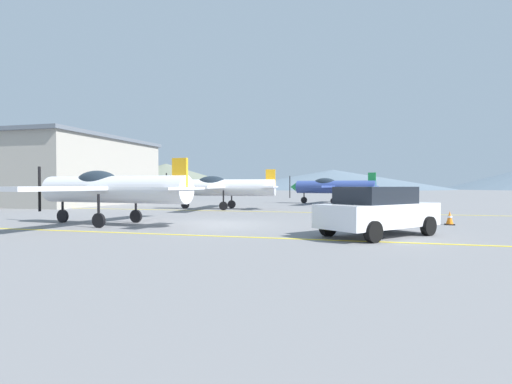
{
  "coord_description": "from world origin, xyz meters",
  "views": [
    {
      "loc": [
        6.11,
        -15.93,
        1.68
      ],
      "look_at": [
        -0.83,
        10.0,
        1.2
      ],
      "focal_mm": 28.04,
      "sensor_mm": 36.0,
      "label": 1
    }
  ],
  "objects": [
    {
      "name": "traffic_cone_front",
      "position": [
        4.91,
        1.32,
        0.29
      ],
      "size": [
        0.36,
        0.36,
        0.59
      ],
      "color": "black",
      "rests_on": "ground_plane"
    },
    {
      "name": "airplane_far",
      "position": [
        3.44,
        20.01,
        1.54
      ],
      "size": [
        7.97,
        9.1,
        2.73
      ],
      "color": "#33478C",
      "rests_on": "ground_plane"
    },
    {
      "name": "traffic_cone_side",
      "position": [
        9.64,
        2.31,
        0.29
      ],
      "size": [
        0.36,
        0.36,
        0.59
      ],
      "color": "black",
      "rests_on": "ground_plane"
    },
    {
      "name": "airplane_near",
      "position": [
        -4.25,
        -1.29,
        1.54
      ],
      "size": [
        7.95,
        9.12,
        2.73
      ],
      "color": "silver",
      "rests_on": "ground_plane"
    },
    {
      "name": "hill_left",
      "position": [
        -71.93,
        132.75,
        5.21
      ],
      "size": [
        69.41,
        69.41,
        10.41
      ],
      "primitive_type": "cone",
      "color": "slate",
      "rests_on": "ground_plane"
    },
    {
      "name": "car_sedan",
      "position": [
        6.59,
        -2.26,
        0.84
      ],
      "size": [
        4.12,
        4.46,
        1.62
      ],
      "color": "white",
      "rests_on": "ground_plane"
    },
    {
      "name": "apron_line_far",
      "position": [
        0.0,
        8.31,
        0.01
      ],
      "size": [
        80.0,
        0.16,
        0.01
      ],
      "primitive_type": "cube",
      "color": "yellow",
      "rests_on": "ground_plane"
    },
    {
      "name": "apron_line_near",
      "position": [
        0.0,
        -3.69,
        0.01
      ],
      "size": [
        80.0,
        0.16,
        0.01
      ],
      "primitive_type": "cube",
      "color": "yellow",
      "rests_on": "ground_plane"
    },
    {
      "name": "airplane_mid",
      "position": [
        -3.39,
        10.09,
        1.54
      ],
      "size": [
        7.93,
        9.11,
        2.73
      ],
      "color": "silver",
      "rests_on": "ground_plane"
    },
    {
      "name": "hill_centerleft",
      "position": [
        -5.46,
        144.92,
        3.84
      ],
      "size": [
        89.72,
        89.72,
        7.68
      ],
      "primitive_type": "cone",
      "color": "slate",
      "rests_on": "ground_plane"
    },
    {
      "name": "ground_plane",
      "position": [
        0.0,
        0.0,
        0.0
      ],
      "size": [
        400.0,
        400.0,
        0.0
      ],
      "primitive_type": "plane",
      "color": "slate"
    },
    {
      "name": "hangar_building",
      "position": [
        -18.97,
        13.73,
        2.91
      ],
      "size": [
        10.4,
        14.56,
        5.8
      ],
      "color": "#9E998E",
      "rests_on": "ground_plane"
    }
  ]
}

